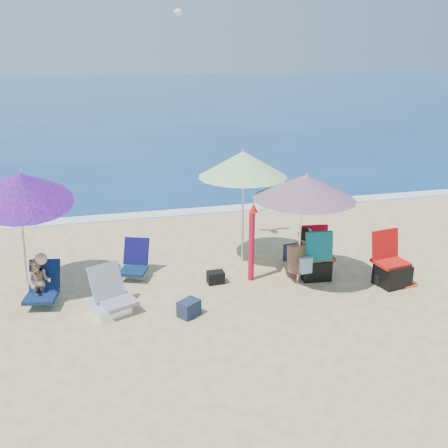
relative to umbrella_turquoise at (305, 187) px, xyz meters
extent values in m
plane|color=#D8BC84|center=(-0.98, -0.73, -1.72)|extent=(120.00, 120.00, 0.00)
cube|color=navy|center=(-0.98, 44.27, -1.77)|extent=(120.00, 80.00, 0.12)
cube|color=white|center=(-0.98, 4.37, -1.70)|extent=(120.00, 0.50, 0.04)
cylinder|color=white|center=(-0.01, 0.04, -0.82)|extent=(0.04, 0.04, 1.79)
cone|color=#FA2142|center=(0.00, 0.00, 0.00)|extent=(2.25, 2.25, 0.40)
cylinder|color=white|center=(0.02, -0.04, 0.18)|extent=(0.04, 0.04, 0.11)
cylinder|color=silver|center=(-0.70, 1.15, -0.73)|extent=(0.04, 0.04, 1.98)
cone|color=#4BAD1A|center=(-0.71, 1.15, 0.18)|extent=(1.68, 1.68, 0.47)
cylinder|color=white|center=(-0.72, 1.16, 0.38)|extent=(0.03, 0.03, 0.12)
cylinder|color=silver|center=(-4.52, 0.89, -0.79)|extent=(0.20, 0.47, 1.81)
cone|color=#A81893|center=(-4.43, 0.77, 0.09)|extent=(2.10, 2.13, 0.84)
cylinder|color=silver|center=(-4.40, 0.82, 0.30)|extent=(0.05, 0.07, 0.13)
cylinder|color=red|center=(-0.78, 0.32, -1.10)|extent=(0.12, 0.12, 1.24)
cone|color=#B3190C|center=(-0.73, 0.42, -0.42)|extent=(0.17, 0.17, 0.16)
cube|color=#0C2144|center=(-2.79, 0.83, -1.56)|extent=(0.56, 0.53, 0.05)
cube|color=#0C0B40|center=(-2.69, 1.15, -1.32)|extent=(0.51, 0.40, 0.47)
cube|color=white|center=(-2.77, 1.05, -1.65)|extent=(0.58, 0.55, 0.14)
cube|color=#EF8754|center=(-3.09, -0.31, -1.54)|extent=(0.63, 0.59, 0.06)
cube|color=#C66045|center=(-3.25, -0.07, -1.27)|extent=(0.57, 0.46, 0.53)
cube|color=white|center=(-3.22, -0.29, -1.64)|extent=(0.65, 0.62, 0.16)
cube|color=red|center=(1.49, -0.40, -1.33)|extent=(0.59, 0.54, 0.06)
cube|color=#B90D0D|center=(1.47, -0.21, -1.06)|extent=(0.54, 0.22, 0.52)
cube|color=black|center=(1.51, -0.46, -1.53)|extent=(0.57, 0.52, 0.37)
cube|color=#A72A0B|center=(0.40, 0.17, -1.33)|extent=(0.56, 0.51, 0.05)
cube|color=#AA0C1D|center=(0.39, 0.37, -1.08)|extent=(0.52, 0.20, 0.51)
cube|color=black|center=(0.34, 0.14, -1.54)|extent=(0.54, 0.49, 0.36)
cube|color=#097678|center=(0.29, -0.08, -1.03)|extent=(0.47, 0.21, 0.52)
cube|color=#7FA3CC|center=(0.02, -0.19, -1.31)|extent=(0.21, 0.10, 0.27)
imported|color=tan|center=(0.16, 0.18, -1.25)|extent=(0.35, 0.24, 0.94)
cube|color=#450F6D|center=(0.15, 0.23, -1.53)|extent=(0.54, 0.48, 0.06)
cube|color=#370F6C|center=(0.13, 0.05, -1.28)|extent=(0.66, 0.26, 0.48)
sphere|color=black|center=(0.13, 0.15, -0.88)|extent=(0.23, 0.23, 0.23)
imported|color=tan|center=(-4.27, 0.25, -1.33)|extent=(0.43, 0.36, 0.78)
cube|color=#0C1E48|center=(-4.27, 0.17, -1.55)|extent=(0.54, 0.49, 0.06)
cube|color=#0B1A42|center=(-4.20, 0.42, -1.29)|extent=(0.51, 0.36, 0.50)
sphere|color=tan|center=(-4.20, 0.28, -0.94)|extent=(0.19, 0.19, 0.19)
cube|color=#1C273E|center=(-2.06, -0.65, -1.59)|extent=(0.39, 0.37, 0.25)
cube|color=black|center=(-1.41, 0.34, -1.61)|extent=(0.29, 0.22, 0.21)
cube|color=#1C1C3D|center=(0.30, 0.83, -1.55)|extent=(0.49, 0.40, 0.34)
cube|color=black|center=(1.34, -0.38, -1.63)|extent=(0.27, 0.22, 0.18)
cube|color=#FF491A|center=(1.77, -0.61, -1.70)|extent=(0.26, 0.14, 0.03)
ellipsoid|color=white|center=(-1.71, 1.75, 2.71)|extent=(0.24, 0.35, 0.12)
cube|color=gray|center=(-1.88, 1.88, 2.73)|extent=(0.33, 0.17, 0.07)
cube|color=#9A9EA3|center=(-1.49, 1.87, 2.73)|extent=(0.33, 0.17, 0.07)
camera|label=1|loc=(-3.16, -7.19, 2.07)|focal=39.44mm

